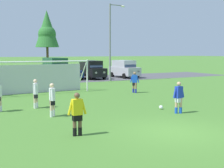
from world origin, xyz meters
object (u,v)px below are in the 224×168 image
Objects in this scene: player_winger_left at (135,82)px; parked_car_slot_center_right at (55,68)px; soccer_ball at (161,107)px; soccer_goal at (40,76)px; parked_car_slot_end at (124,69)px; street_lamp at (111,41)px; parked_car_slot_right at (69,72)px; parked_car_slot_far_right at (91,69)px; player_midfield_center at (179,98)px; player_defender_far at (36,94)px; player_trailing_back at (52,100)px; parked_car_slot_center at (18,73)px; referee at (77,114)px.

parked_car_slot_center_right is (-2.01, 13.92, 0.52)m from player_winger_left.
soccer_goal reaches higher than soccer_ball.
parked_car_slot_end is at bearing 36.12° from soccer_goal.
parked_car_slot_center_right is at bearing 139.39° from street_lamp.
parked_car_slot_far_right is at bearing -9.62° from parked_car_slot_right.
player_midfield_center is 7.85m from player_defender_far.
player_trailing_back is 0.36× the size of parked_car_slot_far_right.
parked_car_slot_right is (1.85, 21.56, 0.05)m from player_midfield_center.
soccer_ball is 17.51m from street_lamp.
street_lamp reaches higher than parked_car_slot_far_right.
parked_car_slot_center is (-6.22, 13.73, 0.05)m from player_winger_left.
player_winger_left is at bearing 48.06° from referee.
player_midfield_center is 22.56m from parked_car_slot_end.
parked_car_slot_center_right is at bearing 66.96° from soccer_goal.
player_defender_far is 0.38× the size of parked_car_slot_right.
player_midfield_center is 0.36× the size of parked_car_slot_far_right.
player_midfield_center is 0.20× the size of street_lamp.
referee is 1.00× the size of player_trailing_back.
soccer_goal is at bearing -131.42° from parked_car_slot_far_right.
soccer_ball is 0.05× the size of parked_car_slot_center.
player_trailing_back is 20.82m from parked_car_slot_right.
parked_car_slot_end is (13.08, 9.54, -0.18)m from soccer_goal.
player_defender_far is 16.81m from parked_car_slot_center.
parked_car_slot_end is (4.34, -0.36, 0.00)m from parked_car_slot_far_right.
player_trailing_back is (0.18, 3.79, 0.00)m from referee.
player_defender_far is 18.03m from parked_car_slot_center_right.
street_lamp reaches higher than player_winger_left.
street_lamp is (0.76, -3.67, 3.20)m from parked_car_slot_far_right.
parked_car_slot_right is (6.09, 10.36, -0.42)m from soccer_goal.
parked_car_slot_center_right is at bearing 98.20° from player_winger_left.
player_midfield_center is 21.75m from parked_car_slot_center_right.
parked_car_slot_center is at bearing -177.47° from parked_car_slot_center_right.
soccer_ball is at bearing -67.35° from soccer_goal.
player_defender_far is at bearing -132.26° from street_lamp.
parked_car_slot_center is 10.68m from street_lamp.
parked_car_slot_center_right is (0.24, 21.74, 0.52)m from player_midfield_center.
player_trailing_back is 0.20× the size of street_lamp.
parked_car_slot_center is at bearing 100.79° from soccer_ball.
player_midfield_center is 1.00× the size of player_defender_far.
parked_car_slot_far_right is at bearing 77.96° from player_midfield_center.
parked_car_slot_right is at bearing -6.42° from parked_car_slot_center_right.
street_lamp reaches higher than soccer_ball.
street_lamp reaches higher than soccer_goal.
street_lamp is (11.24, 15.18, 3.50)m from player_trailing_back.
parked_car_slot_far_right is (2.65, -0.45, 0.24)m from parked_car_slot_right.
soccer_ball is 0.03× the size of street_lamp.
player_winger_left is at bearing 19.28° from player_defender_far.
parked_car_slot_far_right reaches higher than player_midfield_center.
street_lamp is (-3.58, -3.31, 3.20)m from parked_car_slot_end.
player_midfield_center is at bearing -113.08° from parked_car_slot_end.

